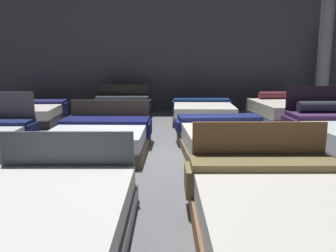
% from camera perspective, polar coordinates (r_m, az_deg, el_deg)
% --- Properties ---
extents(ground_plane, '(18.00, 18.00, 0.02)m').
position_cam_1_polar(ground_plane, '(5.71, -1.04, -4.97)').
color(ground_plane, slate).
extents(showroom_back_wall, '(18.00, 0.06, 3.50)m').
position_cam_1_polar(showroom_back_wall, '(10.56, -1.23, 11.99)').
color(showroom_back_wall, '#47474C').
rests_on(showroom_back_wall, ground_plane).
extents(bed_1, '(1.59, 1.99, 0.79)m').
position_cam_1_polar(bed_1, '(3.21, -20.93, -14.62)').
color(bed_1, '#51595F').
rests_on(bed_1, ground_plane).
extents(bed_2, '(1.65, 1.95, 0.90)m').
position_cam_1_polar(bed_2, '(3.18, 18.91, -13.88)').
color(bed_2, brown).
rests_on(bed_2, ground_plane).
extents(bed_5, '(1.72, 2.01, 0.79)m').
position_cam_1_polar(bed_5, '(5.98, -11.21, -2.02)').
color(bed_5, brown).
rests_on(bed_5, ground_plane).
extents(bed_6, '(1.70, 2.00, 0.53)m').
position_cam_1_polar(bed_6, '(5.99, 9.78, -1.98)').
color(bed_6, brown).
rests_on(bed_6, ground_plane).
extents(bed_8, '(1.61, 2.08, 0.49)m').
position_cam_1_polar(bed_8, '(9.41, -21.94, 1.98)').
color(bed_8, black).
rests_on(bed_8, ground_plane).
extents(bed_9, '(1.60, 2.19, 0.88)m').
position_cam_1_polar(bed_9, '(8.97, -8.21, 2.50)').
color(bed_9, black).
rests_on(bed_9, ground_plane).
extents(bed_10, '(1.69, 2.08, 0.51)m').
position_cam_1_polar(bed_10, '(8.96, 5.86, 2.38)').
color(bed_10, black).
rests_on(bed_10, ground_plane).
extents(bed_11, '(1.72, 2.22, 0.70)m').
position_cam_1_polar(bed_11, '(9.38, 19.28, 2.33)').
color(bed_11, '#585656').
rests_on(bed_11, ground_plane).
extents(support_pillar, '(0.37, 0.37, 3.50)m').
position_cam_1_polar(support_pillar, '(11.13, 24.71, 10.96)').
color(support_pillar, '#99999E').
rests_on(support_pillar, ground_plane).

